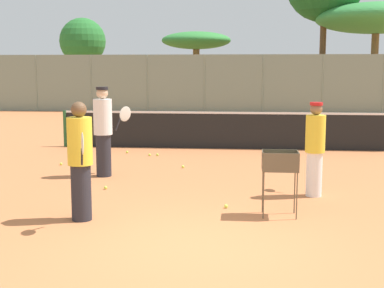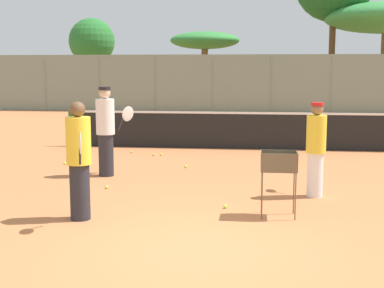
{
  "view_description": "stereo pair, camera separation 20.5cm",
  "coord_description": "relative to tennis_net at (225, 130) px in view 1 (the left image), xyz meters",
  "views": [
    {
      "loc": [
        0.51,
        -6.64,
        2.34
      ],
      "look_at": [
        -0.38,
        2.6,
        1.0
      ],
      "focal_mm": 50.0,
      "sensor_mm": 36.0,
      "label": 1
    },
    {
      "loc": [
        0.71,
        -6.62,
        2.34
      ],
      "look_at": [
        -0.38,
        2.6,
        1.0
      ],
      "focal_mm": 50.0,
      "sensor_mm": 36.0,
      "label": 2
    }
  ],
  "objects": [
    {
      "name": "tennis_ball_2",
      "position": [
        -1.95,
        -1.48,
        -0.52
      ],
      "size": [
        0.07,
        0.07,
        0.07
      ],
      "primitive_type": "sphere",
      "color": "#D1E54C",
      "rests_on": "ground_plane"
    },
    {
      "name": "back_fence",
      "position": [
        -0.0,
        12.46,
        0.93
      ],
      "size": [
        27.11,
        0.08,
        2.98
      ],
      "color": "gray",
      "rests_on": "ground_plane"
    },
    {
      "name": "player_yellow_shirt",
      "position": [
        1.81,
        -5.57,
        0.33
      ],
      "size": [
        0.35,
        0.91,
        1.72
      ],
      "rotation": [
        0.0,
        0.0,
        1.66
      ],
      "color": "white",
      "rests_on": "ground_plane"
    },
    {
      "name": "tennis_ball_6",
      "position": [
        0.25,
        -6.59,
        -0.52
      ],
      "size": [
        0.07,
        0.07,
        0.07
      ],
      "primitive_type": "sphere",
      "color": "#D1E54C",
      "rests_on": "ground_plane"
    },
    {
      "name": "player_white_outfit",
      "position": [
        -2.47,
        -4.18,
        0.44
      ],
      "size": [
        0.75,
        0.76,
        1.93
      ],
      "rotation": [
        0.0,
        0.0,
        0.79
      ],
      "color": "#26262D",
      "rests_on": "ground_plane"
    },
    {
      "name": "tree_1",
      "position": [
        8.09,
        17.09,
        4.55
      ],
      "size": [
        6.98,
        6.98,
        6.0
      ],
      "color": "brown",
      "rests_on": "ground_plane"
    },
    {
      "name": "tennis_ball_0",
      "position": [
        -0.87,
        -3.09,
        -0.52
      ],
      "size": [
        0.07,
        0.07,
        0.07
      ],
      "primitive_type": "sphere",
      "color": "#D1E54C",
      "rests_on": "ground_plane"
    },
    {
      "name": "ground_plane",
      "position": [
        0.0,
        -8.66,
        -0.56
      ],
      "size": [
        80.0,
        80.0,
        0.0
      ],
      "primitive_type": "plane",
      "color": "#C67242"
    },
    {
      "name": "tennis_ball_8",
      "position": [
        -2.64,
        -1.08,
        -0.52
      ],
      "size": [
        0.07,
        0.07,
        0.07
      ],
      "primitive_type": "sphere",
      "color": "#D1E54C",
      "rests_on": "ground_plane"
    },
    {
      "name": "ball_cart",
      "position": [
        1.09,
        -6.98,
        0.24
      ],
      "size": [
        0.56,
        0.41,
        1.04
      ],
      "color": "brown",
      "rests_on": "ground_plane"
    },
    {
      "name": "tennis_ball_3",
      "position": [
        -2.12,
        -5.42,
        -0.52
      ],
      "size": [
        0.07,
        0.07,
        0.07
      ],
      "primitive_type": "sphere",
      "color": "#D1E54C",
      "rests_on": "ground_plane"
    },
    {
      "name": "tree_2",
      "position": [
        -9.65,
        18.2,
        3.38
      ],
      "size": [
        2.9,
        2.9,
        5.42
      ],
      "color": "brown",
      "rests_on": "ground_plane"
    },
    {
      "name": "tennis_ball_7",
      "position": [
        -3.84,
        -3.01,
        -0.52
      ],
      "size": [
        0.07,
        0.07,
        0.07
      ],
      "primitive_type": "sphere",
      "color": "#D1E54C",
      "rests_on": "ground_plane"
    },
    {
      "name": "tennis_ball_5",
      "position": [
        -1.74,
        -1.45,
        -0.52
      ],
      "size": [
        0.07,
        0.07,
        0.07
      ],
      "primitive_type": "sphere",
      "color": "#D1E54C",
      "rests_on": "ground_plane"
    },
    {
      "name": "player_red_cap",
      "position": [
        -1.95,
        -7.5,
        0.38
      ],
      "size": [
        0.48,
        0.9,
        1.83
      ],
      "rotation": [
        0.0,
        0.0,
        5.08
      ],
      "color": "#26262D",
      "rests_on": "ground_plane"
    },
    {
      "name": "tree_0",
      "position": [
        -2.34,
        17.03,
        3.3
      ],
      "size": [
        4.13,
        4.13,
        4.44
      ],
      "color": "brown",
      "rests_on": "ground_plane"
    },
    {
      "name": "tennis_net",
      "position": [
        0.0,
        0.0,
        0.0
      ],
      "size": [
        9.59,
        0.1,
        1.07
      ],
      "color": "#26592D",
      "rests_on": "ground_plane"
    }
  ]
}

